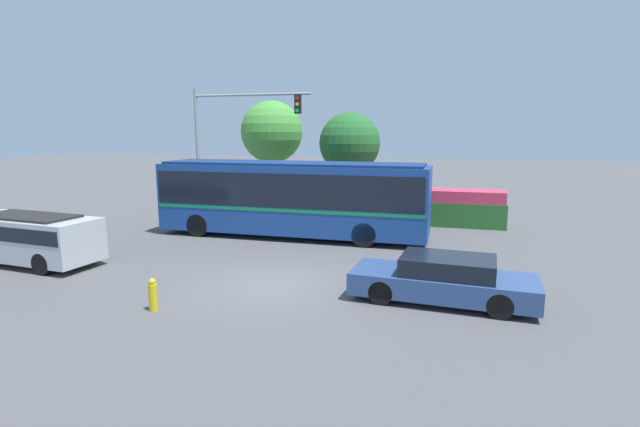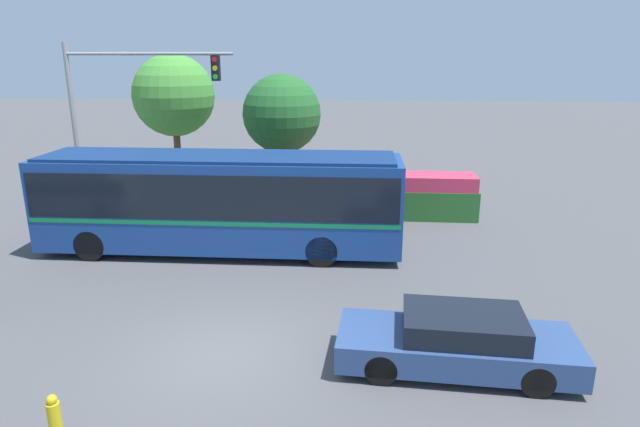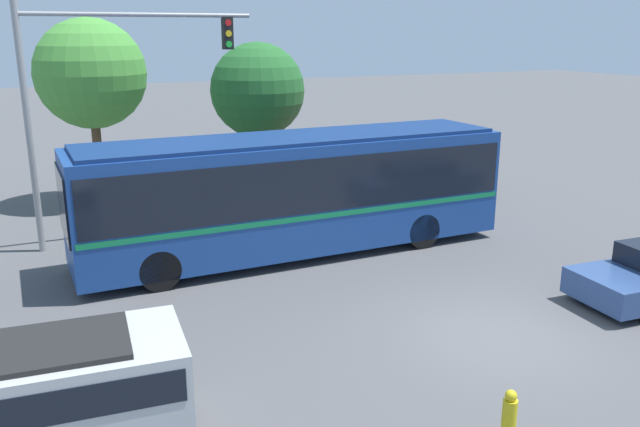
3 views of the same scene
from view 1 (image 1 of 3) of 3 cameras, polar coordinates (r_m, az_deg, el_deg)
The scene contains 9 objects.
ground_plane at distance 14.79m, azimuth -5.65°, elevation -8.30°, with size 140.00×140.00×0.00m, color #4C4C4F.
city_bus at distance 20.88m, azimuth -3.36°, elevation 2.27°, with size 11.80×2.72×3.26m.
sedan_foreground at distance 13.50m, azimuth 14.51°, elevation -7.65°, with size 5.00×2.11×1.26m.
suv_left_lane at distance 19.41m, azimuth -31.27°, elevation -2.25°, with size 5.17×2.30×1.73m.
traffic_light_pole at distance 25.43m, azimuth -11.13°, elevation 9.48°, with size 6.36×0.24×6.77m.
flowering_hedge at distance 24.40m, azimuth 12.94°, elevation 0.78°, with size 7.14×1.55×1.75m.
street_tree_left at distance 29.72m, azimuth -5.77°, elevation 9.62°, with size 3.76×3.76×6.41m.
street_tree_centre at distance 26.26m, azimuth 3.56°, elevation 8.31°, with size 3.31×3.31×5.59m.
fire_hydrant at distance 13.22m, azimuth -19.27°, elevation -9.16°, with size 0.22×0.22×0.86m.
Camera 1 is at (5.25, -13.05, 4.59)m, focal length 26.87 mm.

